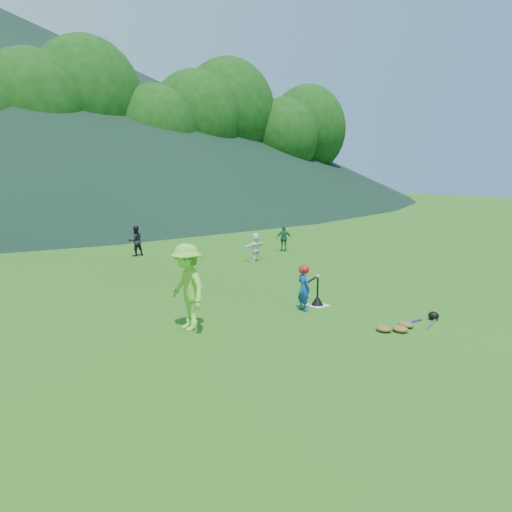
{
  "coord_description": "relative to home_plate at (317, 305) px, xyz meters",
  "views": [
    {
      "loc": [
        -8.3,
        -8.56,
        3.2
      ],
      "look_at": [
        0.0,
        2.5,
        0.9
      ],
      "focal_mm": 35.0,
      "sensor_mm": 36.0,
      "label": 1
    }
  ],
  "objects": [
    {
      "name": "ground",
      "position": [
        0.0,
        0.0,
        -0.01
      ],
      "size": [
        120.0,
        120.0,
        0.0
      ],
      "primitive_type": "plane",
      "color": "#2A5914",
      "rests_on": "ground"
    },
    {
      "name": "home_plate",
      "position": [
        0.0,
        0.0,
        0.0
      ],
      "size": [
        0.45,
        0.45,
        0.02
      ],
      "primitive_type": "cube",
      "color": "silver",
      "rests_on": "ground"
    },
    {
      "name": "baseball",
      "position": [
        0.0,
        0.0,
        0.73
      ],
      "size": [
        0.08,
        0.08,
        0.08
      ],
      "primitive_type": "sphere",
      "color": "white",
      "rests_on": "batting_tee"
    },
    {
      "name": "batter_child",
      "position": [
        -0.56,
        -0.12,
        0.52
      ],
      "size": [
        0.29,
        0.41,
        1.07
      ],
      "primitive_type": "imported",
      "rotation": [
        0.0,
        0.0,
        1.47
      ],
      "color": "#154190",
      "rests_on": "ground"
    },
    {
      "name": "adult_coach",
      "position": [
        -3.45,
        0.26,
        0.89
      ],
      "size": [
        0.72,
        1.19,
        1.8
      ],
      "primitive_type": "imported",
      "rotation": [
        0.0,
        0.0,
        -1.61
      ],
      "color": "#7ACC3C",
      "rests_on": "ground"
    },
    {
      "name": "fielder_b",
      "position": [
        -0.5,
        9.67,
        0.58
      ],
      "size": [
        0.59,
        0.46,
        1.19
      ],
      "primitive_type": "imported",
      "rotation": [
        0.0,
        0.0,
        3.17
      ],
      "color": "black",
      "rests_on": "ground"
    },
    {
      "name": "fielder_c",
      "position": [
        4.91,
        7.11,
        0.53
      ],
      "size": [
        0.67,
        0.58,
        1.08
      ],
      "primitive_type": "imported",
      "rotation": [
        0.0,
        0.0,
        2.53
      ],
      "color": "#1E643B",
      "rests_on": "ground"
    },
    {
      "name": "fielder_d",
      "position": [
        2.57,
        5.95,
        0.51
      ],
      "size": [
        1.0,
        0.47,
        1.04
      ],
      "primitive_type": "imported",
      "rotation": [
        0.0,
        0.0,
        3.31
      ],
      "color": "white",
      "rests_on": "ground"
    },
    {
      "name": "batting_tee",
      "position": [
        0.0,
        0.0,
        0.12
      ],
      "size": [
        0.3,
        0.3,
        0.68
      ],
      "color": "black",
      "rests_on": "home_plate"
    },
    {
      "name": "batter_gear",
      "position": [
        -0.54,
        -0.11,
        0.95
      ],
      "size": [
        0.71,
        0.33,
        0.43
      ],
      "color": "#B3130B",
      "rests_on": "ground"
    },
    {
      "name": "equipment_pile",
      "position": [
        0.28,
        -2.4,
        0.06
      ],
      "size": [
        1.8,
        0.64,
        0.19
      ],
      "color": "olive",
      "rests_on": "ground"
    },
    {
      "name": "outfield_fence",
      "position": [
        0.0,
        28.0,
        0.69
      ],
      "size": [
        70.07,
        0.08,
        1.33
      ],
      "color": "gray",
      "rests_on": "ground"
    },
    {
      "name": "tree_line",
      "position": [
        0.2,
        33.83,
        8.2
      ],
      "size": [
        70.04,
        11.4,
        14.82
      ],
      "color": "#382314",
      "rests_on": "ground"
    }
  ]
}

